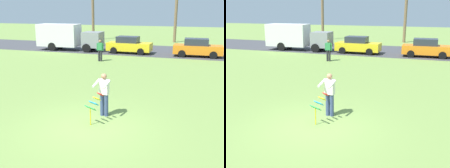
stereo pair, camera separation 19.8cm
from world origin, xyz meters
TOP-DOWN VIEW (x-y plane):
  - ground_plane at (0.00, 0.00)m, footprint 120.00×120.00m
  - road_strip at (0.00, 19.33)m, footprint 120.00×8.00m
  - person_kite_flyer at (0.18, 1.20)m, footprint 0.58×0.68m
  - kite_held at (0.08, 0.37)m, footprint 0.61×0.73m
  - parked_truck_grey_van at (-9.51, 16.93)m, footprint 6.76×2.28m
  - parked_car_yellow at (-2.90, 16.93)m, footprint 4.23×1.90m
  - parked_car_orange at (3.34, 16.93)m, footprint 4.24×1.91m
  - person_walker_near at (-4.08, 12.20)m, footprint 0.57×0.25m

SIDE VIEW (x-z plane):
  - ground_plane at x=0.00m, z-range 0.00..0.00m
  - road_strip at x=0.00m, z-range 0.00..0.01m
  - kite_held at x=0.08m, z-range 0.19..1.33m
  - parked_car_yellow at x=-2.90m, z-range -0.03..1.57m
  - parked_car_orange at x=3.34m, z-range -0.03..1.57m
  - person_walker_near at x=-4.08m, z-range 0.07..1.80m
  - person_kite_flyer at x=0.18m, z-range 0.09..1.82m
  - parked_truck_grey_van at x=-9.51m, z-range 0.10..2.72m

